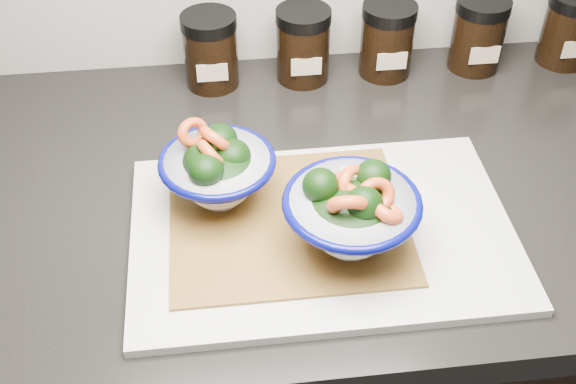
{
  "coord_description": "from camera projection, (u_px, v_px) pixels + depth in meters",
  "views": [
    {
      "loc": [
        -0.19,
        0.75,
        1.52
      ],
      "look_at": [
        -0.12,
        1.36,
        0.96
      ],
      "focal_mm": 45.0,
      "sensor_mm": 36.0,
      "label": 1
    }
  ],
  "objects": [
    {
      "name": "spice_jar_e",
      "position": [
        569.0,
        28.0,
        1.11
      ],
      "size": [
        0.08,
        0.08,
        0.11
      ],
      "color": "black",
      "rests_on": "countertop"
    },
    {
      "name": "spice_jar_b",
      "position": [
        303.0,
        45.0,
        1.08
      ],
      "size": [
        0.08,
        0.08,
        0.11
      ],
      "color": "black",
      "rests_on": "countertop"
    },
    {
      "name": "cutting_board",
      "position": [
        322.0,
        232.0,
        0.86
      ],
      "size": [
        0.45,
        0.3,
        0.01
      ],
      "primitive_type": "cube",
      "color": "beige",
      "rests_on": "countertop"
    },
    {
      "name": "spice_jar_d",
      "position": [
        478.0,
        34.0,
        1.1
      ],
      "size": [
        0.08,
        0.08,
        0.11
      ],
      "color": "black",
      "rests_on": "countertop"
    },
    {
      "name": "bamboo_mat",
      "position": [
        288.0,
        221.0,
        0.86
      ],
      "size": [
        0.28,
        0.24,
        0.0
      ],
      "primitive_type": "cube",
      "color": "olive",
      "rests_on": "cutting_board"
    },
    {
      "name": "cabinet",
      "position": [
        351.0,
        378.0,
        1.26
      ],
      "size": [
        3.43,
        0.58,
        0.86
      ],
      "primitive_type": "cube",
      "color": "black",
      "rests_on": "ground"
    },
    {
      "name": "spice_jar_c",
      "position": [
        387.0,
        40.0,
        1.09
      ],
      "size": [
        0.08,
        0.08,
        0.11
      ],
      "color": "black",
      "rests_on": "countertop"
    },
    {
      "name": "bowl_right",
      "position": [
        352.0,
        213.0,
        0.8
      ],
      "size": [
        0.15,
        0.15,
        0.11
      ],
      "rotation": [
        0.0,
        0.0,
        0.18
      ],
      "color": "white",
      "rests_on": "bamboo_mat"
    },
    {
      "name": "spice_jar_a",
      "position": [
        211.0,
        50.0,
        1.06
      ],
      "size": [
        0.08,
        0.08,
        0.11
      ],
      "color": "black",
      "rests_on": "countertop"
    },
    {
      "name": "bowl_left",
      "position": [
        217.0,
        170.0,
        0.85
      ],
      "size": [
        0.14,
        0.14,
        0.11
      ],
      "rotation": [
        0.0,
        0.0,
        -0.28
      ],
      "color": "white",
      "rests_on": "bamboo_mat"
    },
    {
      "name": "countertop",
      "position": [
        370.0,
        186.0,
        0.96
      ],
      "size": [
        3.5,
        0.6,
        0.04
      ],
      "primitive_type": "cube",
      "color": "black",
      "rests_on": "cabinet"
    }
  ]
}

